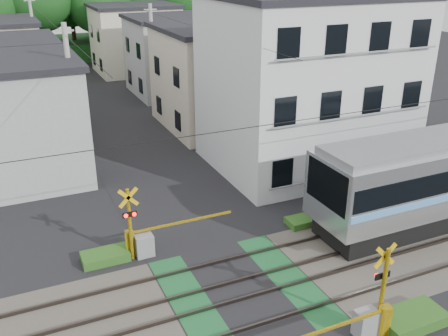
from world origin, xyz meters
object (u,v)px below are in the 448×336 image
crossing_signal_far (142,240)px  apartment_block (306,82)px  crossing_signal_near (370,317)px  pedestrian (76,82)px

crossing_signal_far → apartment_block: size_ratio=0.46×
crossing_signal_far → crossing_signal_near: bearing=-54.7°
crossing_signal_near → apartment_block: size_ratio=0.46×
crossing_signal_far → apartment_block: bearing=27.8°
crossing_signal_far → pedestrian: bearing=86.1°
apartment_block → pedestrian: apartment_block is taller
crossing_signal_near → pedestrian: (-3.23, 35.58, 0.12)m
apartment_block → pedestrian: bearing=112.2°
crossing_signal_near → apartment_block: apartment_block is taller
crossing_signal_near → apartment_block: bearing=65.8°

